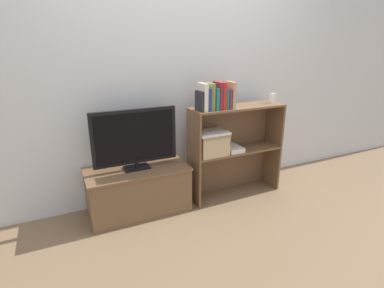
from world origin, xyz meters
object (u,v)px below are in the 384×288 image
book_ivory (203,97)px  book_tan (230,95)px  book_crimson (221,96)px  storage_basket_left (211,143)px  book_teal (214,99)px  baby_monitor (273,98)px  book_olive (210,97)px  book_maroon (218,96)px  book_plum (227,99)px  book_navy (206,99)px  tv_stand (138,190)px  magazine_stack (232,148)px  book_forest (224,98)px  tv (135,138)px  book_charcoal (199,101)px  laptop (211,132)px

book_ivory → book_tan: 0.28m
book_crimson → storage_basket_left: (-0.08, 0.03, -0.45)m
book_crimson → book_teal: bearing=180.0°
baby_monitor → book_crimson: bearing=-176.2°
book_olive → book_maroon: book_maroon is taller
book_crimson → book_plum: 0.07m
book_crimson → book_tan: 0.10m
book_navy → tv_stand: bearing=169.7°
book_ivory → magazine_stack: 0.64m
book_ivory → book_navy: 0.04m
book_ivory → book_tan: (0.28, 0.00, -0.00)m
book_teal → book_maroon: 0.04m
book_forest → book_tan: bearing=0.0°
book_teal → book_crimson: size_ratio=0.81×
tv → book_tan: 0.95m
magazine_stack → book_olive: bearing=-173.2°
book_ivory → baby_monitor: 0.82m
book_navy → book_tan: (0.25, 0.00, 0.02)m
storage_basket_left → book_teal: bearing=-64.2°
tv → book_crimson: (0.78, -0.11, 0.33)m
book_navy → book_teal: (0.08, 0.00, -0.00)m
magazine_stack → book_charcoal: bearing=-175.2°
book_ivory → baby_monitor: book_ivory is taller
baby_monitor → storage_basket_left: baby_monitor is taller
book_ivory → book_olive: book_ivory is taller
book_ivory → book_plum: size_ratio=1.35×
tv → book_navy: (0.63, -0.11, 0.31)m
book_tan → book_forest: bearing=-180.0°
book_ivory → storage_basket_left: size_ratio=0.84×
book_tan → baby_monitor: 0.54m
book_tan → book_navy: bearing=180.0°
tv → storage_basket_left: (0.70, -0.09, -0.12)m
book_olive → book_maroon: bearing=0.0°
book_tan → storage_basket_left: 0.48m
book_navy → book_crimson: book_crimson is taller
tv_stand → book_crimson: book_crimson is taller
book_crimson → laptop: bearing=162.0°
baby_monitor → book_tan: bearing=-175.5°
baby_monitor → book_plum: bearing=-175.8°
book_forest → storage_basket_left: size_ratio=0.64×
book_teal → book_ivory: bearing=180.0°
laptop → book_maroon: bearing=-29.6°
book_teal → book_crimson: bearing=0.0°
laptop → book_forest: bearing=-12.8°
laptop → book_plum: bearing=-10.4°
tv_stand → magazine_stack: size_ratio=3.70×
book_navy → book_teal: size_ratio=1.03×
tv → magazine_stack: size_ratio=3.03×
book_crimson → book_charcoal: bearing=180.0°
tv_stand → book_maroon: bearing=-8.8°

